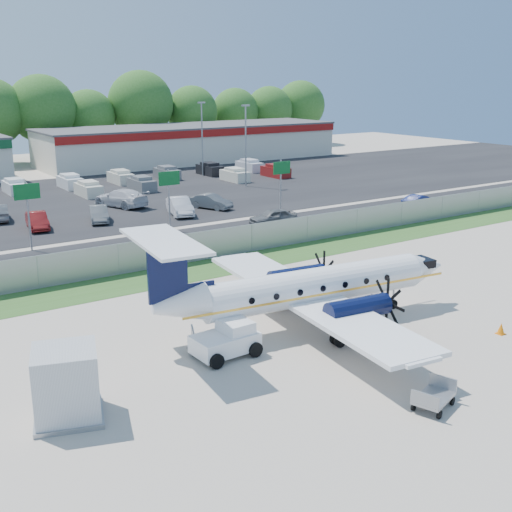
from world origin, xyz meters
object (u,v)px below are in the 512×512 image
pushback_tug (227,340)px  service_container (67,386)px  aircraft (309,287)px  baggage_cart_far (213,338)px  baggage_cart_near (434,397)px

pushback_tug → service_container: (-7.68, -1.48, 0.52)m
aircraft → pushback_tug: size_ratio=5.91×
aircraft → baggage_cart_far: bearing=177.0°
pushback_tug → baggage_cart_near: bearing=-64.7°
aircraft → service_container: size_ratio=5.68×
aircraft → service_container: 13.07m
baggage_cart_near → service_container: size_ratio=0.68×
aircraft → service_container: (-12.86, -2.23, -0.79)m
aircraft → pushback_tug: aircraft is taller
aircraft → baggage_cart_near: aircraft is taller
aircraft → baggage_cart_near: 9.33m
pushback_tug → baggage_cart_far: pushback_tug is taller
pushback_tug → baggage_cart_far: bearing=98.4°
service_container → baggage_cart_far: bearing=18.4°
service_container → pushback_tug: bearing=10.9°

